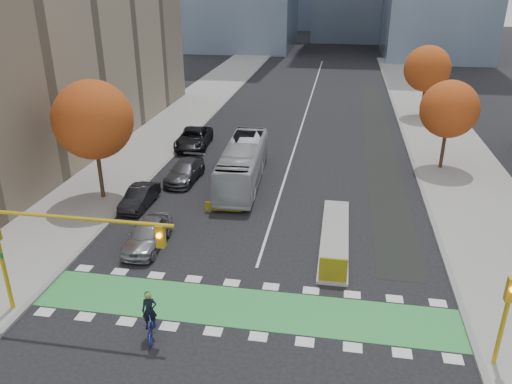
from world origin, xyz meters
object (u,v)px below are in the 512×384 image
at_px(parked_car_c, 185,171).
at_px(parked_car_b, 140,197).
at_px(tree_west, 93,120).
at_px(parked_car_a, 147,234).
at_px(traffic_signal_west, 50,238).
at_px(cyclist, 151,322).
at_px(parked_car_d, 194,138).
at_px(traffic_signal_east, 507,309).
at_px(bus, 243,164).
at_px(tree_east_near, 449,109).
at_px(hazard_board, 333,270).
at_px(tree_east_far, 427,69).

bearing_deg(parked_car_c, parked_car_b, -104.91).
distance_m(tree_west, parked_car_a, 9.34).
xyz_separation_m(traffic_signal_west, cyclist, (4.42, -0.64, -3.29)).
distance_m(parked_car_c, parked_car_d, 7.95).
height_order(traffic_signal_east, bus, traffic_signal_east).
bearing_deg(tree_east_near, traffic_signal_west, -131.52).
height_order(hazard_board, traffic_signal_east, traffic_signal_east).
bearing_deg(traffic_signal_west, parked_car_d, 92.50).
height_order(tree_west, traffic_signal_west, tree_west).
xyz_separation_m(tree_east_far, parked_car_c, (-19.91, -21.75, -4.52)).
height_order(hazard_board, cyclist, cyclist).
distance_m(traffic_signal_west, cyclist, 5.55).
relative_size(traffic_signal_west, bus, 0.78).
bearing_deg(tree_east_near, cyclist, -123.82).
distance_m(traffic_signal_east, parked_car_c, 24.61).
bearing_deg(hazard_board, cyclist, -144.53).
relative_size(tree_west, parked_car_c, 1.65).
bearing_deg(traffic_signal_west, hazard_board, 21.55).
bearing_deg(parked_car_c, traffic_signal_east, -40.38).
bearing_deg(tree_east_near, parked_car_b, -152.88).
height_order(hazard_board, tree_east_far, tree_east_far).
xyz_separation_m(tree_east_near, traffic_signal_west, (-19.93, -22.51, -0.83)).
height_order(traffic_signal_west, parked_car_b, traffic_signal_west).
relative_size(traffic_signal_east, parked_car_b, 0.99).
xyz_separation_m(cyclist, parked_car_a, (-2.99, 7.36, 0.04)).
relative_size(tree_east_far, parked_car_d, 1.30).
distance_m(parked_car_a, parked_car_c, 10.08).
distance_m(tree_west, tree_east_far, 35.73).
bearing_deg(hazard_board, traffic_signal_west, -158.45).
relative_size(tree_east_near, bus, 0.65).
bearing_deg(tree_east_near, tree_west, -157.38).
xyz_separation_m(tree_east_far, parked_car_b, (-21.50, -26.75, -4.56)).
xyz_separation_m(tree_west, parked_car_a, (5.50, -5.79, -4.83)).
xyz_separation_m(traffic_signal_west, parked_car_a, (1.43, 6.72, -3.25)).
bearing_deg(parked_car_c, bus, 5.17).
xyz_separation_m(traffic_signal_west, parked_car_b, (-1.07, 11.76, -3.35)).
relative_size(hazard_board, tree_west, 0.17).
bearing_deg(parked_car_b, parked_car_d, 91.20).
xyz_separation_m(hazard_board, parked_car_b, (-13.00, 7.05, -0.12)).
height_order(hazard_board, parked_car_a, parked_car_a).
bearing_deg(parked_car_c, traffic_signal_west, -89.07).
bearing_deg(tree_east_far, tree_west, -133.30).
relative_size(parked_car_c, parked_car_d, 0.85).
bearing_deg(parked_car_b, parked_car_a, -62.41).
bearing_deg(parked_car_a, tree_east_far, 58.09).
bearing_deg(bus, tree_east_near, 17.44).
distance_m(tree_east_far, cyclist, 42.54).
xyz_separation_m(tree_east_far, bus, (-15.50, -21.56, -3.72)).
distance_m(parked_car_a, parked_car_d, 18.00).
bearing_deg(parked_car_a, parked_car_d, 96.93).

